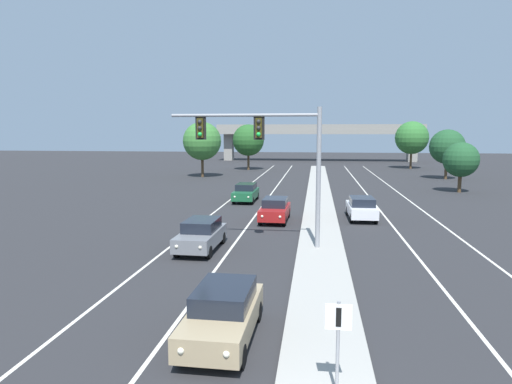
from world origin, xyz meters
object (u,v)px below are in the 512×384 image
object	(u,v)px
tree_far_left_a	(202,141)
tree_far_right_a	(412,138)
car_oncoming_green	(246,192)
tree_far_left_b	(248,140)
car_oncoming_red	(275,209)
tree_far_right_c	(447,147)
car_receding_white	(361,208)
median_sign_post	(338,334)
car_oncoming_tan	(223,313)
overhead_signal_mast	(271,147)
tree_far_right_b	(461,160)
car_oncoming_grey	(201,234)

from	to	relation	value
tree_far_left_a	tree_far_right_a	bearing A→B (deg)	30.66
car_oncoming_green	tree_far_left_b	distance (m)	33.87
car_oncoming_red	tree_far_right_c	distance (m)	36.52
car_receding_white	tree_far_left_a	distance (m)	33.66
median_sign_post	car_receding_white	world-z (taller)	median_sign_post
tree_far_left_a	median_sign_post	bearing A→B (deg)	-72.34
car_oncoming_tan	car_oncoming_green	world-z (taller)	same
tree_far_left_a	car_receding_white	bearing A→B (deg)	-56.26
median_sign_post	tree_far_right_a	size ratio (longest dim) A/B	0.28
overhead_signal_mast	car_oncoming_tan	size ratio (longest dim) A/B	1.73
car_oncoming_green	tree_far_left_b	world-z (taller)	tree_far_left_b
car_receding_white	tree_far_right_b	xyz separation A→B (m)	(11.26, 15.87, 2.50)
overhead_signal_mast	tree_far_left_a	distance (m)	38.89
car_oncoming_grey	tree_far_left_a	bearing A→B (deg)	104.23
car_oncoming_tan	car_receding_white	distance (m)	20.37
median_sign_post	car_oncoming_green	bearing A→B (deg)	102.89
overhead_signal_mast	tree_far_right_c	world-z (taller)	overhead_signal_mast
car_receding_white	car_oncoming_green	bearing A→B (deg)	143.20
car_receding_white	tree_far_right_b	distance (m)	19.62
car_oncoming_tan	car_oncoming_grey	distance (m)	10.41
median_sign_post	car_oncoming_green	xyz separation A→B (m)	(-6.67, 29.14, -0.77)
tree_far_left_a	overhead_signal_mast	bearing A→B (deg)	-70.43
car_oncoming_green	tree_far_left_b	xyz separation A→B (m)	(-4.80, 33.29, 3.97)
car_oncoming_tan	tree_far_right_c	distance (m)	52.58
car_oncoming_grey	car_receding_white	size ratio (longest dim) A/B	1.00
car_oncoming_tan	median_sign_post	bearing A→B (deg)	-39.82
car_receding_white	median_sign_post	bearing A→B (deg)	-96.81
overhead_signal_mast	tree_far_left_a	xyz separation A→B (m)	(-13.03, 36.64, -0.46)
car_oncoming_tan	car_oncoming_grey	bearing A→B (deg)	108.10
overhead_signal_mast	car_receding_white	bearing A→B (deg)	57.97
tree_far_right_a	tree_far_right_c	world-z (taller)	tree_far_right_a
median_sign_post	car_receding_white	bearing A→B (deg)	83.19
tree_far_right_a	tree_far_right_c	xyz separation A→B (m)	(1.07, -16.92, -0.94)
overhead_signal_mast	tree_far_right_b	distance (m)	29.95
tree_far_left_b	tree_far_left_a	bearing A→B (deg)	-109.62
overhead_signal_mast	car_oncoming_tan	world-z (taller)	overhead_signal_mast
median_sign_post	car_oncoming_red	size ratio (longest dim) A/B	0.49
tree_far_left_b	overhead_signal_mast	bearing A→B (deg)	-80.09
car_receding_white	car_oncoming_tan	bearing A→B (deg)	-106.66
car_oncoming_tan	tree_far_left_a	distance (m)	49.15
median_sign_post	car_oncoming_red	bearing A→B (deg)	99.10
car_oncoming_grey	tree_far_right_a	bearing A→B (deg)	68.91
car_receding_white	tree_far_right_c	bearing A→B (deg)	65.19
car_receding_white	tree_far_left_b	bearing A→B (deg)	109.32
overhead_signal_mast	tree_far_left_a	size ratio (longest dim) A/B	1.04
car_oncoming_grey	tree_far_right_a	distance (m)	59.95
car_oncoming_tan	car_oncoming_red	bearing A→B (deg)	90.41
median_sign_post	car_oncoming_grey	bearing A→B (deg)	117.10
car_oncoming_tan	car_receding_white	xyz separation A→B (m)	(5.84, 19.51, 0.00)
tree_far_left_a	car_oncoming_tan	bearing A→B (deg)	-74.95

